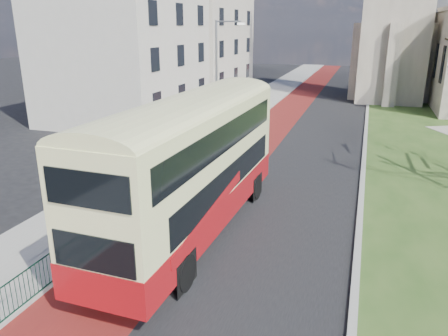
% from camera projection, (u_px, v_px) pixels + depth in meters
% --- Properties ---
extents(ground, '(160.00, 160.00, 0.00)m').
position_uv_depth(ground, '(171.00, 262.00, 15.03)').
color(ground, black).
rests_on(ground, ground).
extents(road_carriageway, '(9.00, 120.00, 0.01)m').
position_uv_depth(road_carriageway, '(301.00, 134.00, 32.65)').
color(road_carriageway, black).
rests_on(road_carriageway, ground).
extents(bus_lane, '(3.40, 120.00, 0.01)m').
position_uv_depth(bus_lane, '(266.00, 132.00, 33.45)').
color(bus_lane, '#591414').
rests_on(bus_lane, ground).
extents(pavement_west, '(4.00, 120.00, 0.12)m').
position_uv_depth(pavement_west, '(219.00, 128.00, 34.55)').
color(pavement_west, gray).
rests_on(pavement_west, ground).
extents(kerb_west, '(0.25, 120.00, 0.13)m').
position_uv_depth(kerb_west, '(243.00, 129.00, 33.96)').
color(kerb_west, '#999993').
rests_on(kerb_west, ground).
extents(kerb_east, '(0.25, 80.00, 0.13)m').
position_uv_depth(kerb_east, '(366.00, 132.00, 33.09)').
color(kerb_east, '#999993').
rests_on(kerb_east, ground).
extents(pedestrian_railing, '(0.07, 24.00, 1.12)m').
position_uv_depth(pedestrian_railing, '(147.00, 196.00, 19.34)').
color(pedestrian_railing, '#0B3221').
rests_on(pedestrian_railing, ground).
extents(street_block_near, '(10.30, 14.30, 13.00)m').
position_uv_depth(street_block_near, '(126.00, 41.00, 36.99)').
color(street_block_near, '#BCB7A9').
rests_on(street_block_near, ground).
extents(street_block_far, '(10.30, 16.30, 11.50)m').
position_uv_depth(street_block_far, '(195.00, 43.00, 51.68)').
color(street_block_far, '#BDB3A0').
rests_on(street_block_far, ground).
extents(streetlamp, '(2.13, 0.18, 8.00)m').
position_uv_depth(streetlamp, '(218.00, 72.00, 31.14)').
color(streetlamp, gray).
rests_on(streetlamp, pavement_west).
extents(bus, '(3.27, 12.44, 5.16)m').
position_uv_depth(bus, '(192.00, 161.00, 16.36)').
color(bus, maroon).
rests_on(bus, ground).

